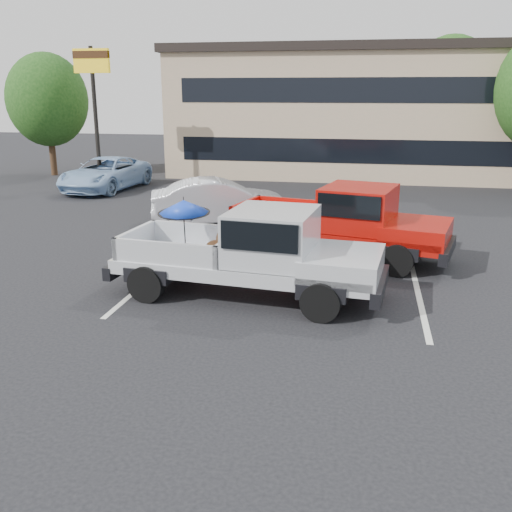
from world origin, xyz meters
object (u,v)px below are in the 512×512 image
object	(u,v)px
red_pickup	(351,220)
silver_sedan	(220,202)
silver_pickup	(261,249)
tree_back	(450,86)
blue_suv	(106,174)
motel_sign	(93,79)
tree_left	(47,100)

from	to	relation	value
red_pickup	silver_sedan	size ratio (longest dim) A/B	1.37
silver_pickup	silver_sedan	distance (m)	7.04
silver_pickup	red_pickup	distance (m)	3.65
tree_back	blue_suv	world-z (taller)	tree_back
silver_sedan	blue_suv	size ratio (longest dim) A/B	0.88
motel_sign	tree_back	xyz separation A→B (m)	(16.00, 10.00, -0.24)
tree_back	motel_sign	bearing A→B (deg)	-147.99
motel_sign	tree_back	world-z (taller)	tree_back
blue_suv	tree_back	bearing A→B (deg)	39.82
red_pickup	silver_pickup	bearing A→B (deg)	-105.14
tree_left	red_pickup	distance (m)	20.07
motel_sign	red_pickup	bearing A→B (deg)	-39.72
silver_pickup	motel_sign	bearing A→B (deg)	133.25
red_pickup	blue_suv	world-z (taller)	red_pickup
tree_back	blue_suv	size ratio (longest dim) A/B	1.41
silver_sedan	silver_pickup	bearing A→B (deg)	-179.23
tree_back	red_pickup	world-z (taller)	tree_back
tree_left	silver_pickup	distance (m)	21.05
red_pickup	silver_sedan	distance (m)	5.45
silver_pickup	blue_suv	bearing A→B (deg)	133.06
silver_pickup	silver_sedan	bearing A→B (deg)	117.28
motel_sign	silver_sedan	distance (m)	10.24
tree_back	silver_sedan	world-z (taller)	tree_back
red_pickup	silver_sedan	world-z (taller)	red_pickup
red_pickup	blue_suv	size ratio (longest dim) A/B	1.20
motel_sign	tree_left	world-z (taller)	tree_left
blue_suv	tree_left	bearing A→B (deg)	146.00
red_pickup	blue_suv	xyz separation A→B (m)	(-10.84, 8.79, -0.33)
red_pickup	tree_left	bearing A→B (deg)	154.07
silver_pickup	tree_left	bearing A→B (deg)	136.97
tree_back	silver_sedan	xyz separation A→B (m)	(-8.84, -16.18, -3.69)
tree_left	tree_back	world-z (taller)	tree_back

